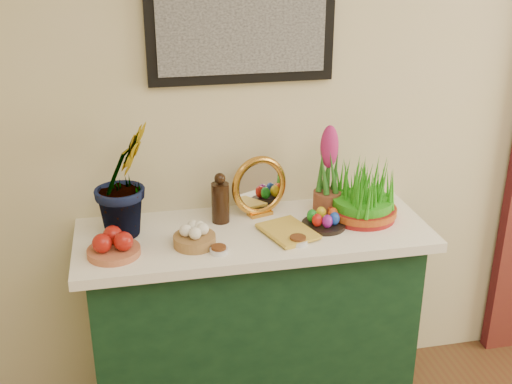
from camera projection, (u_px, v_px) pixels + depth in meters
sideboard at (254, 327)px, 2.74m from camera, size 1.30×0.45×0.85m
tablecloth at (253, 233)px, 2.56m from camera, size 1.40×0.55×0.04m
hyacinth_green at (123, 162)px, 2.42m from camera, size 0.39×0.38×0.59m
apple_bowl at (113, 245)px, 2.34m from camera, size 0.23×0.23×0.10m
garlic_basket at (194, 237)px, 2.41m from camera, size 0.19×0.19×0.09m
vinegar_cruet at (220, 200)px, 2.59m from camera, size 0.07×0.07×0.21m
mirror at (259, 187)px, 2.65m from camera, size 0.26×0.13×0.25m
book at (269, 236)px, 2.46m from camera, size 0.22×0.26×0.03m
spice_dish_left at (219, 250)px, 2.37m from camera, size 0.07×0.07×0.03m
spice_dish_right at (298, 240)px, 2.43m from camera, size 0.08×0.08×0.03m
egg_plate at (324, 221)px, 2.56m from camera, size 0.19×0.19×0.07m
hyacinth_pink at (328, 174)px, 2.64m from camera, size 0.12×0.12×0.38m
wheatgrass_sabzeh at (363, 195)px, 2.62m from camera, size 0.28×0.28×0.23m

